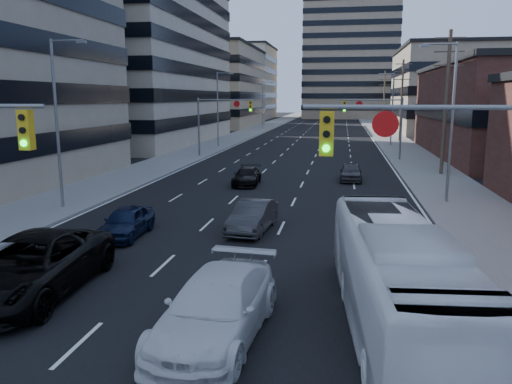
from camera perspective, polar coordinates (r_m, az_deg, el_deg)
The scene contains 27 objects.
road_surface at distance 134.71m, azimuth 7.95°, elevation 8.10°, with size 18.00×300.00×0.02m, color black.
sidewalk_left at distance 135.58m, azimuth 3.04°, elevation 8.23°, with size 5.00×300.00×0.15m, color slate.
sidewalk_right at distance 134.82m, azimuth 12.89°, elevation 7.96°, with size 5.00×300.00×0.15m, color slate.
office_left_mid at distance 72.22m, azimuth -16.85°, elevation 16.66°, with size 26.00×34.00×28.00m, color #ADA089.
office_left_far at distance 108.33m, azimuth -5.57°, elevation 11.75°, with size 20.00×30.00×16.00m, color gray.
office_right_far at distance 94.76m, azimuth 22.70°, elevation 10.53°, with size 22.00×28.00×14.00m, color gray.
apartment_tower at distance 156.21m, azimuth 10.84°, elevation 19.04°, with size 26.00×26.00×58.00m, color gray.
bg_block_left at distance 148.16m, azimuth -2.95°, elevation 12.28°, with size 24.00×24.00×20.00m, color #ADA089.
bg_block_right at distance 137.29m, azimuth 21.70°, elevation 10.00°, with size 22.00×22.00×12.00m, color gray.
signal_near_right at distance 12.96m, azimuth 22.97°, elevation 2.35°, with size 6.59×0.33×6.00m.
signal_far_left at distance 51.00m, azimuth -4.06°, elevation 8.79°, with size 6.09×0.33×6.00m.
signal_far_right at distance 49.64m, azimuth 13.63°, elevation 8.47°, with size 6.09×0.33×6.00m.
utility_pole_block at distance 41.24m, azimuth 20.89°, elevation 9.72°, with size 2.20×0.28×11.00m.
utility_pole_midblock at distance 70.93m, azimuth 16.30°, elevation 10.13°, with size 2.20×0.28×11.00m.
utility_pole_distant at distance 100.80m, azimuth 14.42°, elevation 10.29°, with size 2.20×0.28×11.00m.
streetlight_left_near at distance 28.66m, azimuth -21.59°, elevation 8.06°, with size 2.03×0.22×9.00m.
streetlight_left_mid at distance 61.33m, azimuth -4.26°, elevation 9.82°, with size 2.03×0.22×9.00m.
streetlight_left_far at distance 95.67m, azimuth 0.89°, elevation 10.18°, with size 2.03×0.22×9.00m.
streetlight_right_near at distance 30.10m, azimuth 21.23°, elevation 8.18°, with size 2.03×0.22×9.00m.
streetlight_right_far at distance 64.78m, azimuth 15.19°, elevation 9.53°, with size 2.03×0.22×9.00m.
black_pickup at distance 17.00m, azimuth -24.32°, elevation -7.73°, with size 3.05×6.61×1.84m, color black.
white_van at distance 12.95m, azimuth -4.54°, elevation -13.03°, with size 2.29×5.63×1.63m, color silver.
transit_bus at distance 13.47m, azimuth 15.88°, elevation -9.64°, with size 2.40×10.27×2.86m, color white.
sedan_blue at distance 22.60m, azimuth -14.62°, elevation -3.32°, with size 1.58×3.93×1.34m, color black.
sedan_grey_center at distance 22.75m, azimuth -0.38°, elevation -2.81°, with size 1.47×4.21×1.39m, color #2E2E30.
sedan_black_far at distance 34.85m, azimuth -1.05°, elevation 1.81°, with size 1.70×4.19×1.22m, color black.
sedan_grey_right at distance 37.24m, azimuth 10.80°, elevation 2.29°, with size 1.58×3.92×1.34m, color #3A3A3D.
Camera 1 is at (4.48, -4.51, 6.03)m, focal length 35.00 mm.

